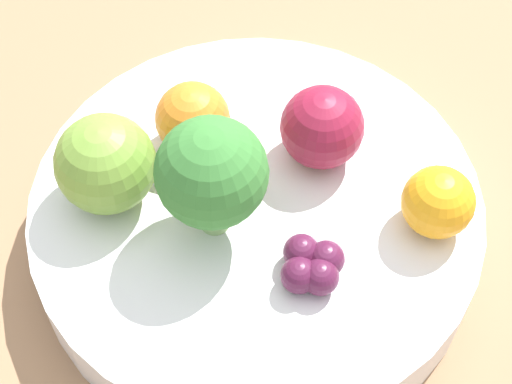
{
  "coord_description": "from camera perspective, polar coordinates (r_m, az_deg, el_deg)",
  "views": [
    {
      "loc": [
        0.23,
        -0.14,
        0.45
      ],
      "look_at": [
        0.0,
        0.0,
        0.07
      ],
      "focal_mm": 60.0,
      "sensor_mm": 36.0,
      "label": 1
    }
  ],
  "objects": [
    {
      "name": "orange_back",
      "position": [
        0.46,
        12.05,
        -0.66
      ],
      "size": [
        0.04,
        0.04,
        0.04
      ],
      "color": "orange",
      "rests_on": "bowl"
    },
    {
      "name": "table_surface",
      "position": [
        0.52,
        0.0,
        -3.69
      ],
      "size": [
        1.2,
        1.2,
        0.02
      ],
      "color": "#936D4C",
      "rests_on": "ground_plane"
    },
    {
      "name": "apple_green",
      "position": [
        0.47,
        -10.01,
        1.86
      ],
      "size": [
        0.06,
        0.06,
        0.06
      ],
      "color": "olive",
      "rests_on": "bowl"
    },
    {
      "name": "bowl",
      "position": [
        0.49,
        0.0,
        -1.94
      ],
      "size": [
        0.26,
        0.26,
        0.04
      ],
      "color": "white",
      "rests_on": "table_surface"
    },
    {
      "name": "broccoli",
      "position": [
        0.43,
        -2.93,
        1.15
      ],
      "size": [
        0.06,
        0.06,
        0.08
      ],
      "color": "#8CB76B",
      "rests_on": "bowl"
    },
    {
      "name": "grape_cluster",
      "position": [
        0.45,
        3.73,
        -4.93
      ],
      "size": [
        0.04,
        0.04,
        0.02
      ],
      "color": "#511938",
      "rests_on": "bowl"
    },
    {
      "name": "ground_plane",
      "position": [
        0.53,
        0.0,
        -4.25
      ],
      "size": [
        6.0,
        6.0,
        0.0
      ],
      "primitive_type": "plane",
      "color": "gray"
    },
    {
      "name": "apple_red",
      "position": [
        0.48,
        4.43,
        4.33
      ],
      "size": [
        0.05,
        0.05,
        0.05
      ],
      "color": "maroon",
      "rests_on": "bowl"
    },
    {
      "name": "orange_front",
      "position": [
        0.49,
        -4.24,
        4.88
      ],
      "size": [
        0.04,
        0.04,
        0.04
      ],
      "color": "orange",
      "rests_on": "bowl"
    }
  ]
}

